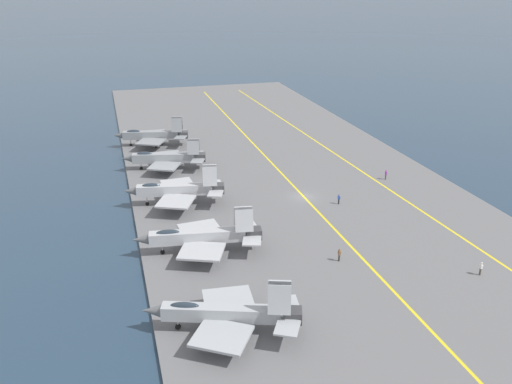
% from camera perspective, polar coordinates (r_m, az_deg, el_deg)
% --- Properties ---
extents(ground_plane, '(2000.00, 2000.00, 0.00)m').
position_cam_1_polar(ground_plane, '(90.72, 5.05, -0.75)').
color(ground_plane, '#23384C').
extents(carrier_deck, '(199.68, 55.62, 0.40)m').
position_cam_1_polar(carrier_deck, '(90.64, 5.06, -0.63)').
color(carrier_deck, slate).
rests_on(carrier_deck, ground).
extents(deck_stripe_foul_line, '(179.55, 8.48, 0.01)m').
position_cam_1_polar(deck_stripe_foul_line, '(96.76, 13.58, 0.43)').
color(deck_stripe_foul_line, yellow).
rests_on(deck_stripe_foul_line, carrier_deck).
extents(deck_stripe_centerline, '(179.71, 0.36, 0.01)m').
position_cam_1_polar(deck_stripe_centerline, '(90.57, 5.06, -0.51)').
color(deck_stripe_centerline, yellow).
rests_on(deck_stripe_centerline, carrier_deck).
extents(parked_jet_nearest, '(12.08, 16.59, 5.96)m').
position_cam_1_polar(parked_jet_nearest, '(57.01, -3.18, -12.61)').
color(parked_jet_nearest, '#9EA3A8').
rests_on(parked_jet_nearest, carrier_deck).
extents(parked_jet_second, '(12.40, 17.11, 6.07)m').
position_cam_1_polar(parked_jet_second, '(72.12, -5.81, -4.65)').
color(parked_jet_second, '#A8AAAF').
rests_on(parked_jet_second, carrier_deck).
extents(parked_jet_third, '(13.45, 16.00, 6.45)m').
position_cam_1_polar(parked_jet_third, '(87.25, -8.34, 0.24)').
color(parked_jet_third, '#A8AAAF').
rests_on(parked_jet_third, carrier_deck).
extents(parked_jet_fourth, '(12.07, 15.83, 5.71)m').
position_cam_1_polar(parked_jet_fourth, '(103.86, -9.51, 3.56)').
color(parked_jet_fourth, gray).
rests_on(parked_jet_fourth, carrier_deck).
extents(parked_jet_fifth, '(12.19, 15.99, 6.20)m').
position_cam_1_polar(parked_jet_fifth, '(118.94, -10.83, 5.91)').
color(parked_jet_fifth, gray).
rests_on(parked_jet_fifth, carrier_deck).
extents(crew_white_vest, '(0.38, 0.26, 1.77)m').
position_cam_1_polar(crew_white_vest, '(72.57, 22.59, -7.40)').
color(crew_white_vest, '#4C473D').
rests_on(crew_white_vest, carrier_deck).
extents(crew_purple_vest, '(0.40, 0.30, 1.80)m').
position_cam_1_polar(crew_purple_vest, '(100.39, 13.52, 1.83)').
color(crew_purple_vest, '#4C473D').
rests_on(crew_purple_vest, carrier_deck).
extents(crew_brown_vest, '(0.40, 0.29, 1.81)m').
position_cam_1_polar(crew_brown_vest, '(70.98, 8.77, -6.48)').
color(crew_brown_vest, '#383328').
rests_on(crew_brown_vest, carrier_deck).
extents(crew_blue_vest, '(0.35, 0.43, 1.70)m').
position_cam_1_polar(crew_blue_vest, '(88.13, 8.72, -0.69)').
color(crew_blue_vest, '#232328').
rests_on(crew_blue_vest, carrier_deck).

